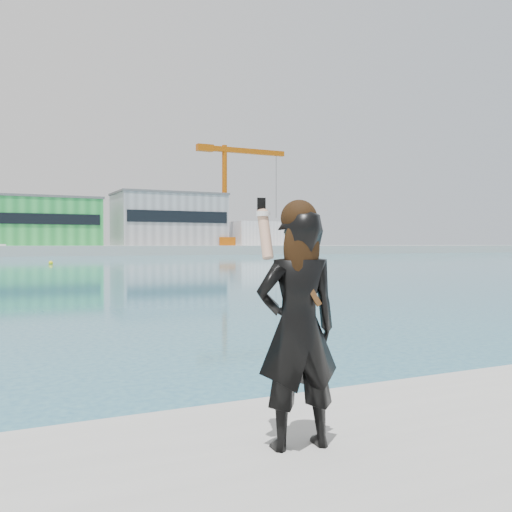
% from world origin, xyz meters
% --- Properties ---
extents(warehouse_green, '(30.60, 16.36, 10.50)m').
position_xyz_m(warehouse_green, '(8.00, 127.98, 7.26)').
color(warehouse_green, green).
rests_on(warehouse_green, far_quay).
extents(warehouse_grey_right, '(25.50, 15.35, 12.50)m').
position_xyz_m(warehouse_grey_right, '(40.00, 127.98, 8.26)').
color(warehouse_grey_right, gray).
rests_on(warehouse_grey_right, far_quay).
extents(ancillary_shed, '(12.00, 10.00, 6.00)m').
position_xyz_m(ancillary_shed, '(62.00, 126.00, 5.00)').
color(ancillary_shed, silver).
rests_on(ancillary_shed, far_quay).
extents(dock_crane, '(23.00, 4.00, 24.00)m').
position_xyz_m(dock_crane, '(53.20, 122.00, 15.07)').
color(dock_crane, '#C6580B').
rests_on(dock_crane, far_quay).
extents(flagpole_right, '(1.28, 0.16, 8.00)m').
position_xyz_m(flagpole_right, '(22.09, 121.00, 6.54)').
color(flagpole_right, silver).
rests_on(flagpole_right, far_quay).
extents(buoy_near, '(0.50, 0.50, 0.50)m').
position_xyz_m(buoy_near, '(6.20, 64.95, 0.00)').
color(buoy_near, '#F0EC0C').
rests_on(buoy_near, ground).
extents(woman, '(0.68, 0.49, 1.86)m').
position_xyz_m(woman, '(0.75, -0.34, 1.74)').
color(woman, black).
rests_on(woman, near_quay).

